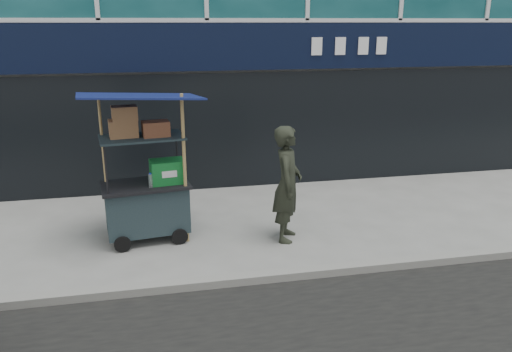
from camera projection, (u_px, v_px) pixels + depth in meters
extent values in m
plane|color=slate|center=(244.00, 276.00, 6.92)|extent=(80.00, 80.00, 0.00)
cube|color=gray|center=(246.00, 279.00, 6.72)|extent=(80.00, 0.18, 0.12)
cube|color=black|center=(208.00, 47.00, 9.67)|extent=(15.68, 0.06, 0.90)
cube|color=black|center=(210.00, 133.00, 10.22)|extent=(15.68, 0.04, 2.40)
cube|color=#19262A|center=(147.00, 208.00, 7.97)|extent=(1.35, 0.90, 0.74)
cylinder|color=black|center=(123.00, 244.00, 7.60)|extent=(0.26, 0.09, 0.25)
cylinder|color=black|center=(180.00, 237.00, 7.87)|extent=(0.26, 0.09, 0.25)
cube|color=black|center=(145.00, 185.00, 7.85)|extent=(1.44, 0.99, 0.04)
cylinder|color=black|center=(106.00, 171.00, 7.28)|extent=(0.04, 0.04, 0.79)
cylinder|color=black|center=(184.00, 164.00, 7.64)|extent=(0.04, 0.04, 0.79)
cylinder|color=black|center=(104.00, 160.00, 7.85)|extent=(0.04, 0.04, 0.79)
cylinder|color=black|center=(177.00, 154.00, 8.21)|extent=(0.04, 0.04, 0.79)
cube|color=#19262A|center=(142.00, 137.00, 7.63)|extent=(1.35, 0.90, 0.03)
cylinder|color=#AB8B4D|center=(185.00, 171.00, 7.67)|extent=(0.06, 0.06, 2.36)
cylinder|color=#AB8B4D|center=(105.00, 170.00, 7.90)|extent=(0.05, 0.05, 2.26)
cube|color=#0E134E|center=(139.00, 96.00, 7.44)|extent=(1.94, 1.48, 0.21)
cube|color=#0E5C22|center=(168.00, 171.00, 7.86)|extent=(0.57, 0.43, 0.37)
cylinder|color=silver|center=(151.00, 181.00, 7.65)|extent=(0.08, 0.08, 0.21)
cylinder|color=#1930BC|center=(150.00, 174.00, 7.61)|extent=(0.04, 0.04, 0.02)
cube|color=brown|center=(123.00, 128.00, 7.55)|extent=(0.46, 0.37, 0.26)
cube|color=brown|center=(156.00, 129.00, 7.61)|extent=(0.43, 0.34, 0.23)
cube|color=brown|center=(124.00, 113.00, 7.47)|extent=(0.40, 0.32, 0.21)
imported|color=black|center=(287.00, 184.00, 7.85)|extent=(0.66, 0.79, 1.86)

